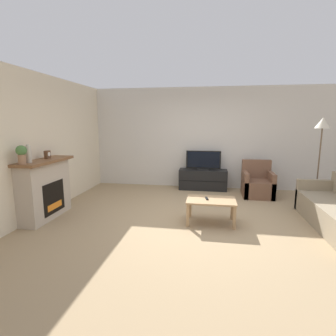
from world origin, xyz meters
TOP-DOWN VIEW (x-y plane):
  - ground_plane at (0.00, 0.00)m, footprint 24.00×24.00m
  - wall_back at (0.00, 2.47)m, footprint 12.00×0.06m
  - wall_left at (-3.00, 0.00)m, footprint 0.06×12.00m
  - fireplace at (-2.79, -0.43)m, footprint 0.46×1.27m
  - mantel_vase_left at (-2.77, -0.82)m, footprint 0.09×0.09m
  - mantel_clock at (-2.77, -0.31)m, footprint 0.08×0.11m
  - potted_plant at (-2.77, -0.98)m, footprint 0.17×0.17m
  - tv_stand at (0.05, 2.18)m, footprint 1.26×0.44m
  - tv at (0.05, 2.18)m, footprint 0.91×0.18m
  - armchair at (1.38, 1.75)m, footprint 0.70×0.76m
  - coffee_table at (0.27, -0.20)m, footprint 0.86×0.57m
  - remote at (0.19, -0.19)m, footprint 0.07×0.15m
  - floor_lamp at (2.48, 1.14)m, footprint 0.30×0.30m

SIDE VIEW (x-z plane):
  - ground_plane at x=0.00m, z-range 0.00..0.00m
  - tv_stand at x=0.05m, z-range 0.00..0.53m
  - armchair at x=1.38m, z-range -0.15..0.71m
  - coffee_table at x=0.27m, z-range 0.16..0.59m
  - remote at x=0.19m, z-range 0.44..0.46m
  - fireplace at x=-2.79m, z-range 0.01..1.12m
  - tv at x=0.05m, z-range 0.52..1.02m
  - mantel_clock at x=-2.77m, z-range 1.11..1.26m
  - mantel_vase_left at x=-2.77m, z-range 1.10..1.42m
  - potted_plant at x=-2.77m, z-range 1.13..1.44m
  - wall_back at x=0.00m, z-range 0.00..2.70m
  - wall_left at x=-3.00m, z-range 0.00..2.70m
  - floor_lamp at x=2.48m, z-range 0.67..2.55m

